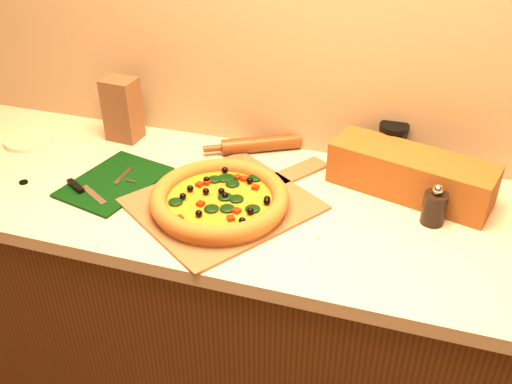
# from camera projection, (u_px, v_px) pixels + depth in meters

# --- Properties ---
(cabinet) EXTENTS (2.80, 0.65, 0.86)m
(cabinet) POSITION_uv_depth(u_px,v_px,m) (289.00, 327.00, 1.83)
(cabinet) COLOR #41250E
(cabinet) RESTS_ON ground
(countertop) EXTENTS (2.84, 0.68, 0.04)m
(countertop) POSITION_uv_depth(u_px,v_px,m) (294.00, 212.00, 1.58)
(countertop) COLOR beige
(countertop) RESTS_ON cabinet
(pizza_peel) EXTENTS (0.58, 0.63, 0.01)m
(pizza_peel) POSITION_uv_depth(u_px,v_px,m) (228.00, 202.00, 1.58)
(pizza_peel) COLOR brown
(pizza_peel) RESTS_ON countertop
(pizza) EXTENTS (0.38, 0.38, 0.05)m
(pizza) POSITION_uv_depth(u_px,v_px,m) (220.00, 199.00, 1.54)
(pizza) COLOR #BD6D2F
(pizza) RESTS_ON pizza_peel
(cutting_board) EXTENTS (0.27, 0.34, 0.02)m
(cutting_board) POSITION_uv_depth(u_px,v_px,m) (113.00, 182.00, 1.67)
(cutting_board) COLOR black
(cutting_board) RESTS_ON countertop
(bottle_cap) EXTENTS (0.03, 0.03, 0.01)m
(bottle_cap) POSITION_uv_depth(u_px,v_px,m) (24.00, 182.00, 1.67)
(bottle_cap) COLOR black
(bottle_cap) RESTS_ON countertop
(pepper_grinder) EXTENTS (0.06, 0.06, 0.12)m
(pepper_grinder) POSITION_uv_depth(u_px,v_px,m) (434.00, 207.00, 1.48)
(pepper_grinder) COLOR black
(pepper_grinder) RESTS_ON countertop
(rolling_pin) EXTENTS (0.34, 0.20, 0.05)m
(rolling_pin) POSITION_uv_depth(u_px,v_px,m) (261.00, 144.00, 1.82)
(rolling_pin) COLOR #602610
(rolling_pin) RESTS_ON countertop
(bread_bag) EXTENTS (0.47, 0.26, 0.12)m
(bread_bag) POSITION_uv_depth(u_px,v_px,m) (411.00, 174.00, 1.59)
(bread_bag) COLOR brown
(bread_bag) RESTS_ON countertop
(paper_bag) EXTENTS (0.11, 0.09, 0.21)m
(paper_bag) POSITION_uv_depth(u_px,v_px,m) (122.00, 109.00, 1.85)
(paper_bag) COLOR brown
(paper_bag) RESTS_ON countertop
(dark_jar) EXTENTS (0.09, 0.09, 0.14)m
(dark_jar) POSITION_uv_depth(u_px,v_px,m) (392.00, 146.00, 1.71)
(dark_jar) COLOR black
(dark_jar) RESTS_ON countertop
(side_plate) EXTENTS (0.17, 0.17, 0.01)m
(side_plate) POSITION_uv_depth(u_px,v_px,m) (29.00, 140.00, 1.88)
(side_plate) COLOR beige
(side_plate) RESTS_ON countertop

